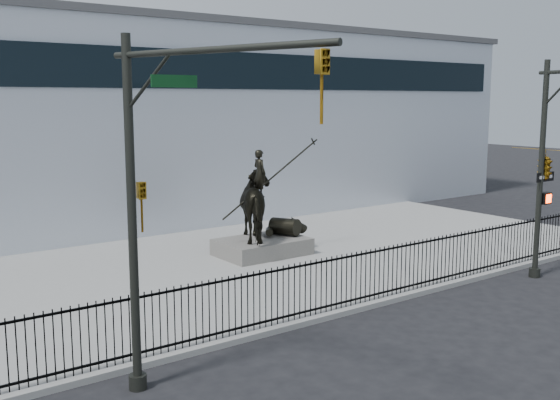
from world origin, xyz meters
TOP-DOWN VIEW (x-y plane):
  - ground at (0.00, 0.00)m, footprint 120.00×120.00m
  - plaza at (0.00, 7.00)m, footprint 30.00×12.00m
  - building at (0.00, 20.00)m, footprint 44.00×14.00m
  - picket_fence at (0.00, 1.25)m, footprint 22.10×0.10m
  - statue_plinth at (1.26, 7.57)m, footprint 3.17×2.19m
  - equestrian_statue at (1.32, 7.57)m, footprint 4.04×2.51m
  - traffic_signal_left at (-6.75, -0.62)m, footprint 1.52×4.84m

SIDE VIEW (x-z plane):
  - ground at x=0.00m, z-range 0.00..0.00m
  - plaza at x=0.00m, z-range 0.00..0.15m
  - statue_plinth at x=1.26m, z-range 0.15..0.74m
  - picket_fence at x=0.00m, z-range 0.15..1.65m
  - equestrian_statue at x=1.32m, z-range 0.27..3.69m
  - traffic_signal_left at x=-6.75m, z-range 0.53..7.53m
  - building at x=0.00m, z-range 0.00..9.00m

